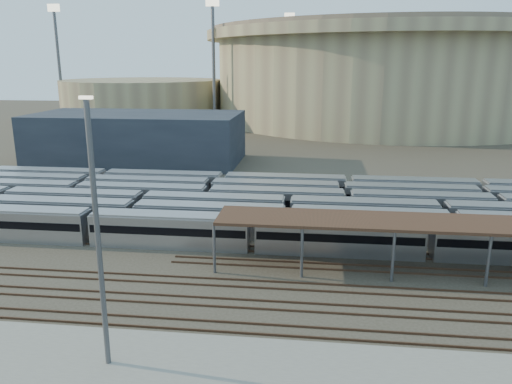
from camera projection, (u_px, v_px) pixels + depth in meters
The scene contains 11 objects.
ground at pixel (295, 282), 47.34m from camera, with size 420.00×420.00×0.00m, color #383026.
apron at pixel (210, 372), 33.50m from camera, with size 50.00×9.00×0.20m, color gray.
subway_trains at pixel (314, 209), 64.45m from camera, with size 123.65×23.90×3.60m.
empty_tracks at pixel (292, 306), 42.52m from camera, with size 170.00×9.62×0.18m.
stadium at pixel (385, 72), 174.65m from camera, with size 124.00×124.00×32.50m.
secondary_arena at pixel (143, 100), 177.34m from camera, with size 56.00×56.00×14.00m, color #978E66.
service_building at pixel (138, 138), 102.94m from camera, with size 42.00×20.00×10.00m, color #1E232D.
floodlight_0 at pixel (214, 60), 151.18m from camera, with size 4.00×1.00×38.40m.
floodlight_1 at pixel (59, 60), 167.17m from camera, with size 4.00×1.00×38.40m.
floodlight_3 at pixel (289, 60), 196.86m from camera, with size 4.00×1.00×38.40m.
yard_light_pole at pixel (98, 238), 32.08m from camera, with size 0.80×0.36×18.14m.
Camera 1 is at (1.58, -43.72, 20.35)m, focal length 35.00 mm.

